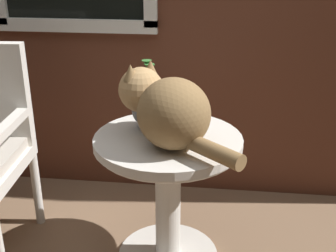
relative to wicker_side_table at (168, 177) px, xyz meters
The scene contains 3 objects.
wicker_side_table is the anchor object (origin of this frame).
cat 0.35m from the wicker_side_table, 86.02° to the right, with size 0.52×0.47×0.31m.
pewter_vase_with_ivy 0.32m from the wicker_side_table, 136.56° to the left, with size 0.14×0.14×0.29m.
Camera 1 is at (0.43, -1.52, 1.37)m, focal length 46.79 mm.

